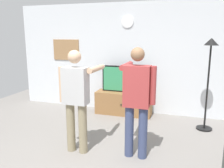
{
  "coord_description": "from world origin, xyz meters",
  "views": [
    {
      "loc": [
        1.21,
        -2.75,
        1.92
      ],
      "look_at": [
        -0.07,
        1.2,
        1.05
      ],
      "focal_mm": 37.53,
      "sensor_mm": 36.0,
      "label": 1
    }
  ],
  "objects_px": {
    "person_standing_nearer_lamp": "(76,96)",
    "floor_lamp": "(209,65)",
    "framed_picture": "(66,50)",
    "tv_stand": "(123,103)",
    "wall_clock": "(127,21)",
    "television": "(124,79)",
    "person_standing_nearer_couch": "(137,97)"
  },
  "relations": [
    {
      "from": "framed_picture",
      "to": "person_standing_nearer_lamp",
      "type": "distance_m",
      "value": 2.82
    },
    {
      "from": "person_standing_nearer_lamp",
      "to": "floor_lamp",
      "type": "bearing_deg",
      "value": 38.28
    },
    {
      "from": "wall_clock",
      "to": "person_standing_nearer_lamp",
      "type": "bearing_deg",
      "value": -95.88
    },
    {
      "from": "floor_lamp",
      "to": "framed_picture",
      "type": "bearing_deg",
      "value": 168.81
    },
    {
      "from": "wall_clock",
      "to": "tv_stand",
      "type": "bearing_deg",
      "value": -90.0
    },
    {
      "from": "tv_stand",
      "to": "television",
      "type": "distance_m",
      "value": 0.6
    },
    {
      "from": "television",
      "to": "framed_picture",
      "type": "xyz_separation_m",
      "value": [
        -1.68,
        0.25,
        0.66
      ]
    },
    {
      "from": "floor_lamp",
      "to": "person_standing_nearer_lamp",
      "type": "distance_m",
      "value": 2.69
    },
    {
      "from": "wall_clock",
      "to": "floor_lamp",
      "type": "relative_size",
      "value": 0.16
    },
    {
      "from": "floor_lamp",
      "to": "person_standing_nearer_couch",
      "type": "height_order",
      "value": "floor_lamp"
    },
    {
      "from": "wall_clock",
      "to": "person_standing_nearer_lamp",
      "type": "height_order",
      "value": "wall_clock"
    },
    {
      "from": "tv_stand",
      "to": "television",
      "type": "xyz_separation_m",
      "value": [
        0.0,
        0.05,
        0.6
      ]
    },
    {
      "from": "tv_stand",
      "to": "wall_clock",
      "type": "bearing_deg",
      "value": 90.0
    },
    {
      "from": "television",
      "to": "framed_picture",
      "type": "relative_size",
      "value": 1.47
    },
    {
      "from": "person_standing_nearer_lamp",
      "to": "television",
      "type": "bearing_deg",
      "value": 83.45
    },
    {
      "from": "tv_stand",
      "to": "person_standing_nearer_couch",
      "type": "distance_m",
      "value": 2.18
    },
    {
      "from": "framed_picture",
      "to": "floor_lamp",
      "type": "height_order",
      "value": "floor_lamp"
    },
    {
      "from": "tv_stand",
      "to": "framed_picture",
      "type": "relative_size",
      "value": 1.82
    },
    {
      "from": "person_standing_nearer_lamp",
      "to": "person_standing_nearer_couch",
      "type": "height_order",
      "value": "person_standing_nearer_couch"
    },
    {
      "from": "television",
      "to": "person_standing_nearer_lamp",
      "type": "xyz_separation_m",
      "value": [
        -0.24,
        -2.1,
        0.09
      ]
    },
    {
      "from": "person_standing_nearer_lamp",
      "to": "person_standing_nearer_couch",
      "type": "xyz_separation_m",
      "value": [
        0.97,
        0.13,
        0.03
      ]
    },
    {
      "from": "wall_clock",
      "to": "person_standing_nearer_lamp",
      "type": "xyz_separation_m",
      "value": [
        -0.24,
        -2.34,
        -1.28
      ]
    },
    {
      "from": "person_standing_nearer_couch",
      "to": "television",
      "type": "bearing_deg",
      "value": 110.24
    },
    {
      "from": "wall_clock",
      "to": "floor_lamp",
      "type": "height_order",
      "value": "wall_clock"
    },
    {
      "from": "framed_picture",
      "to": "person_standing_nearer_lamp",
      "type": "bearing_deg",
      "value": -58.44
    },
    {
      "from": "framed_picture",
      "to": "television",
      "type": "bearing_deg",
      "value": -8.39
    },
    {
      "from": "tv_stand",
      "to": "framed_picture",
      "type": "distance_m",
      "value": 2.12
    },
    {
      "from": "framed_picture",
      "to": "wall_clock",
      "type": "bearing_deg",
      "value": -0.17
    },
    {
      "from": "tv_stand",
      "to": "wall_clock",
      "type": "relative_size",
      "value": 4.51
    },
    {
      "from": "person_standing_nearer_couch",
      "to": "floor_lamp",
      "type": "bearing_deg",
      "value": 53.64
    },
    {
      "from": "television",
      "to": "floor_lamp",
      "type": "distance_m",
      "value": 1.96
    },
    {
      "from": "framed_picture",
      "to": "person_standing_nearer_lamp",
      "type": "relative_size",
      "value": 0.44
    }
  ]
}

